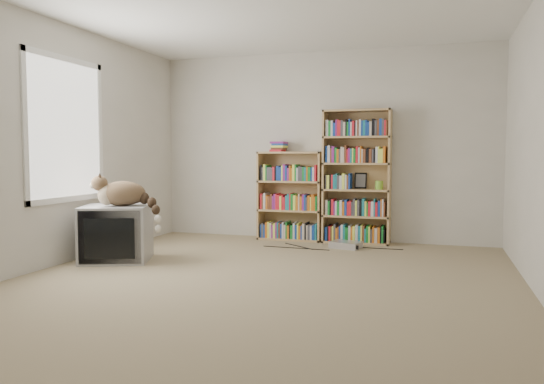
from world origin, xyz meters
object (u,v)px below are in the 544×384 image
(bookcase_tall, at_px, (357,180))
(dvd_player, at_px, (346,245))
(crt_tv, at_px, (117,233))
(bookcase_short, at_px, (291,200))
(cat, at_px, (127,197))

(bookcase_tall, xyz_separation_m, dvd_player, (-0.06, -0.44, -0.78))
(crt_tv, relative_size, bookcase_short, 0.73)
(crt_tv, relative_size, cat, 1.05)
(bookcase_tall, bearing_deg, crt_tv, -139.73)
(dvd_player, bearing_deg, cat, -130.42)
(cat, xyz_separation_m, bookcase_short, (1.26, 1.95, -0.15))
(bookcase_tall, bearing_deg, dvd_player, -97.59)
(cat, xyz_separation_m, dvd_player, (2.08, 1.50, -0.65))
(crt_tv, height_order, dvd_player, crt_tv)
(crt_tv, distance_m, bookcase_short, 2.41)
(bookcase_tall, bearing_deg, cat, -137.69)
(crt_tv, distance_m, dvd_player, 2.69)
(cat, distance_m, bookcase_tall, 2.89)
(cat, height_order, dvd_player, cat)
(cat, bearing_deg, dvd_player, 0.62)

